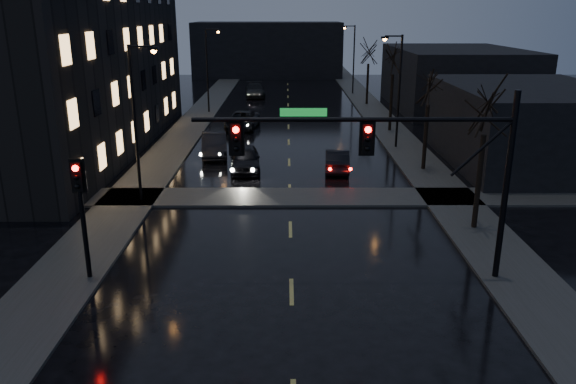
{
  "coord_description": "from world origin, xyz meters",
  "views": [
    {
      "loc": [
        -0.18,
        -9.91,
        9.5
      ],
      "look_at": [
        -0.12,
        9.65,
        3.2
      ],
      "focal_mm": 35.0,
      "sensor_mm": 36.0,
      "label": 1
    }
  ],
  "objects_px": {
    "oncoming_car_c": "(242,120)",
    "oncoming_car_d": "(255,90)",
    "oncoming_car_b": "(214,145)",
    "lead_car": "(337,160)",
    "oncoming_car_a": "(245,159)"
  },
  "relations": [
    {
      "from": "oncoming_car_a",
      "to": "oncoming_car_c",
      "type": "height_order",
      "value": "oncoming_car_a"
    },
    {
      "from": "oncoming_car_d",
      "to": "lead_car",
      "type": "xyz_separation_m",
      "value": [
        6.81,
        -31.99,
        -0.11
      ]
    },
    {
      "from": "oncoming_car_b",
      "to": "oncoming_car_c",
      "type": "xyz_separation_m",
      "value": [
        1.22,
        9.53,
        -0.06
      ]
    },
    {
      "from": "oncoming_car_d",
      "to": "oncoming_car_b",
      "type": "bearing_deg",
      "value": -97.55
    },
    {
      "from": "oncoming_car_c",
      "to": "oncoming_car_d",
      "type": "relative_size",
      "value": 0.96
    },
    {
      "from": "lead_car",
      "to": "oncoming_car_d",
      "type": "bearing_deg",
      "value": -74.16
    },
    {
      "from": "oncoming_car_a",
      "to": "oncoming_car_d",
      "type": "height_order",
      "value": "oncoming_car_d"
    },
    {
      "from": "oncoming_car_a",
      "to": "lead_car",
      "type": "bearing_deg",
      "value": -4.34
    },
    {
      "from": "oncoming_car_a",
      "to": "oncoming_car_d",
      "type": "bearing_deg",
      "value": 87.65
    },
    {
      "from": "oncoming_car_c",
      "to": "oncoming_car_d",
      "type": "height_order",
      "value": "oncoming_car_d"
    },
    {
      "from": "oncoming_car_b",
      "to": "lead_car",
      "type": "xyz_separation_m",
      "value": [
        8.11,
        -3.79,
        -0.1
      ]
    },
    {
      "from": "oncoming_car_a",
      "to": "lead_car",
      "type": "xyz_separation_m",
      "value": [
        5.74,
        -0.01,
        -0.09
      ]
    },
    {
      "from": "oncoming_car_b",
      "to": "oncoming_car_a",
      "type": "bearing_deg",
      "value": -64.81
    },
    {
      "from": "oncoming_car_a",
      "to": "lead_car",
      "type": "relative_size",
      "value": 1.09
    },
    {
      "from": "oncoming_car_d",
      "to": "lead_car",
      "type": "bearing_deg",
      "value": -82.88
    }
  ]
}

